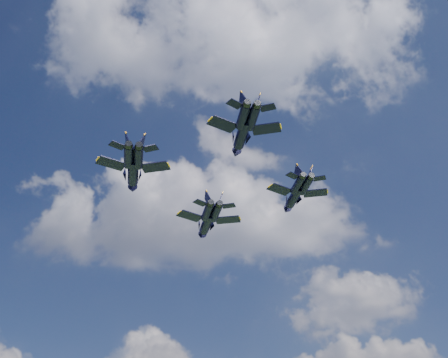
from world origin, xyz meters
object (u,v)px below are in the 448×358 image
jet_lead (206,224)px  jet_left (133,173)px  jet_right (294,197)px  jet_slot (242,135)px

jet_lead → jet_left: size_ratio=1.05×
jet_right → jet_left: bearing=-177.0°
jet_lead → jet_left: (-10.70, -23.29, -1.11)m
jet_left → jet_right: 31.21m
jet_left → jet_lead: bearing=51.1°
jet_lead → jet_left: jet_lead is taller
jet_right → jet_slot: 20.70m
jet_right → jet_slot: bearing=-131.7°
jet_lead → jet_right: jet_lead is taller
jet_lead → jet_slot: size_ratio=1.11×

